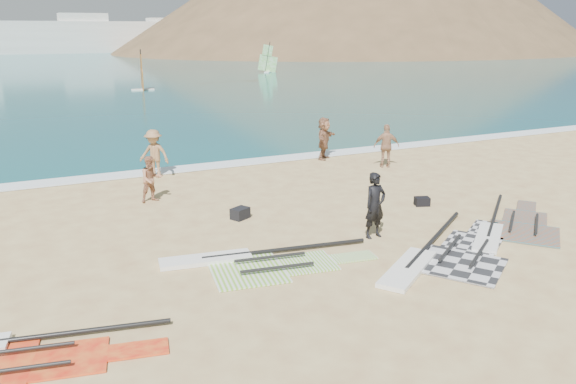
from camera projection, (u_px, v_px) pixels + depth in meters
name	position (u px, v px, depth m)	size (l,w,h in m)	color
ground	(352.00, 268.00, 14.45)	(300.00, 300.00, 0.00)	#D8C27E
sea	(49.00, 56.00, 128.99)	(300.00, 240.00, 0.06)	#0C4459
surf_line	(207.00, 167.00, 25.13)	(300.00, 1.20, 0.04)	white
headland_main	(366.00, 51.00, 162.26)	(143.00, 143.00, 45.00)	brown
headland_minor	(439.00, 48.00, 185.35)	(70.00, 70.00, 28.00)	brown
rig_grey	(442.00, 256.00, 15.10)	(6.10, 4.65, 0.20)	#262628
rig_green	(252.00, 262.00, 14.74)	(5.75, 2.66, 0.20)	#78C525
rig_orange	(508.00, 228.00, 17.26)	(5.32, 4.46, 0.20)	#E53A00
rig_red	(0.00, 356.00, 10.50)	(5.33, 2.58, 0.20)	red
gear_bag_near	(240.00, 213.00, 18.22)	(0.57, 0.41, 0.36)	black
gear_bag_far	(422.00, 201.00, 19.59)	(0.50, 0.35, 0.30)	black
person_wetsuit	(375.00, 205.00, 16.38)	(0.72, 0.47, 1.96)	black
beachgoer_left	(151.00, 179.00, 19.86)	(0.81, 0.63, 1.66)	#AF7454
beachgoer_mid	(154.00, 154.00, 23.12)	(1.30, 0.74, 2.01)	#9B714A
beachgoer_back	(386.00, 146.00, 24.84)	(1.13, 0.47, 1.93)	tan
beachgoer_right	(324.00, 138.00, 26.42)	(1.85, 0.59, 1.99)	#996749
windsurfer_centre	(142.00, 78.00, 56.40)	(2.31, 2.74, 4.10)	white
windsurfer_right	(268.00, 63.00, 80.18)	(2.50, 2.38, 4.35)	white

